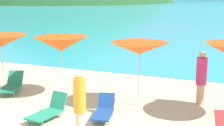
% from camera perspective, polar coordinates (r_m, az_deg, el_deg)
% --- Properties ---
extents(ground_plane, '(50.00, 100.00, 0.30)m').
position_cam_1_polar(ground_plane, '(18.24, 6.26, -0.93)').
color(ground_plane, beige).
extents(umbrella_1, '(2.38, 2.38, 2.16)m').
position_cam_1_polar(umbrella_1, '(14.58, -18.28, 3.58)').
color(umbrella_1, silver).
rests_on(umbrella_1, ground_plane).
extents(umbrella_2, '(2.02, 2.02, 2.25)m').
position_cam_1_polar(umbrella_2, '(12.70, -8.63, 3.22)').
color(umbrella_2, silver).
rests_on(umbrella_2, ground_plane).
extents(umbrella_3, '(1.99, 1.99, 2.22)m').
position_cam_1_polar(umbrella_3, '(11.38, 4.63, 2.50)').
color(umbrella_3, silver).
rests_on(umbrella_3, ground_plane).
extents(lounge_chair_0, '(1.14, 1.67, 0.73)m').
position_cam_1_polar(lounge_chair_0, '(13.79, -16.63, -3.54)').
color(lounge_chair_0, '#268C66').
rests_on(lounge_chair_0, ground_plane).
extents(lounge_chair_3, '(0.84, 1.45, 0.65)m').
position_cam_1_polar(lounge_chair_3, '(10.60, -1.39, -7.95)').
color(lounge_chair_3, '#1E478C').
rests_on(lounge_chair_3, ground_plane).
extents(lounge_chair_4, '(0.77, 1.48, 0.73)m').
position_cam_1_polar(lounge_chair_4, '(10.70, -10.65, -7.85)').
color(lounge_chair_4, '#268C66').
rests_on(lounge_chair_4, ground_plane).
extents(beachgoer_0, '(0.37, 0.37, 1.90)m').
position_cam_1_polar(beachgoer_0, '(12.04, 14.88, -2.24)').
color(beachgoer_0, '#DBAA84').
rests_on(beachgoer_0, ground_plane).
extents(beachgoer_2, '(0.33, 0.33, 1.87)m').
position_cam_1_polar(beachgoer_2, '(9.06, -5.51, -6.55)').
color(beachgoer_2, beige).
rests_on(beachgoer_2, ground_plane).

